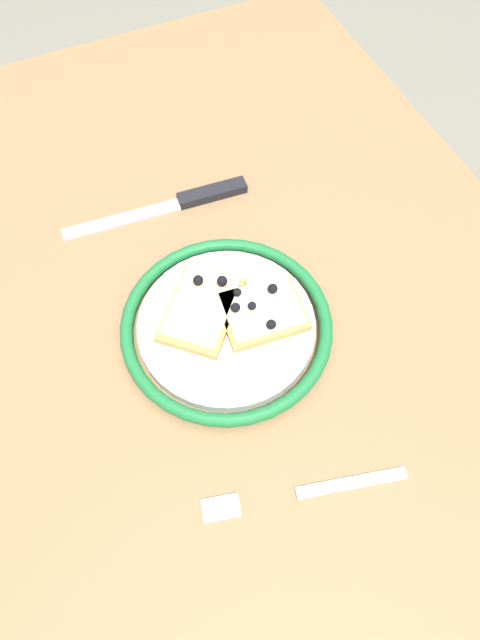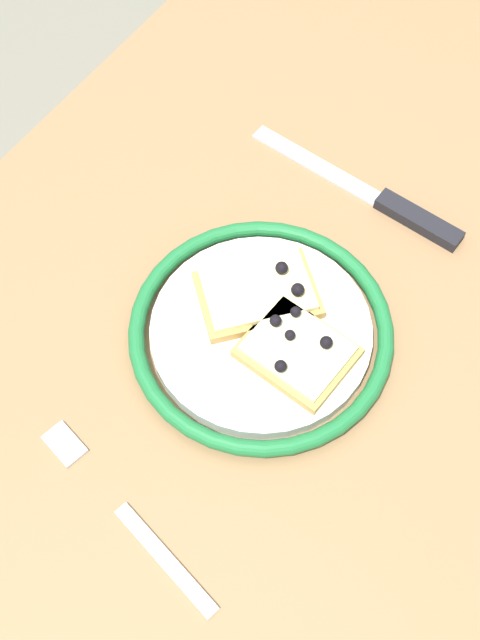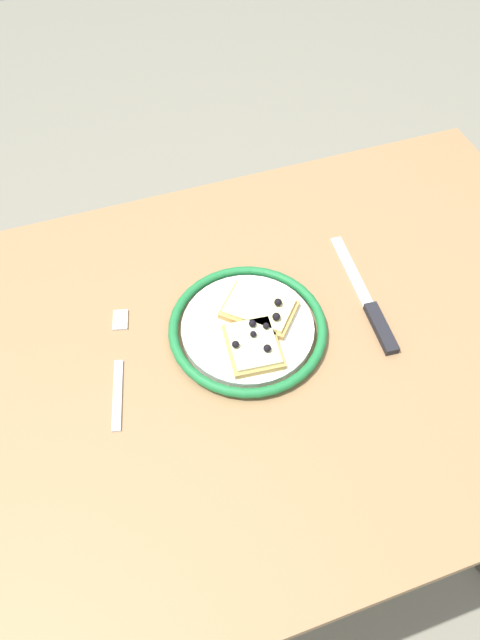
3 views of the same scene
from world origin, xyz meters
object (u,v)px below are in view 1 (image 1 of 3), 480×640
Objects in this scene: fork at (303,492)px; plate at (226,326)px; knife at (188,200)px; pizza_slice_near at (202,307)px; dining_table at (259,383)px; pizza_slice_far at (262,311)px.

plate is at bearing -1.08° from fork.
knife is 0.39m from fork.
pizza_slice_near is at bearing 3.90° from fork.
pizza_slice_far reaches higher than dining_table.
knife is (0.20, 0.01, -0.02)m from pizza_slice_far.
pizza_slice_far reaches higher than fork.
plate is at bearing 82.17° from pizza_slice_far.
pizza_slice_near is 0.22m from fork.
pizza_slice_near and pizza_slice_far have the same top height.
dining_table is at bearing -11.61° from fork.
fork is (-0.22, -0.01, -0.02)m from pizza_slice_near.
plate is 0.19m from knife.
knife reaches higher than fork.
dining_table is 0.20m from fork.
fork is at bearing 178.92° from plate.
plate is at bearing 43.15° from dining_table.
pizza_slice_near is 0.17m from knife.
plate is 0.04m from pizza_slice_far.
pizza_slice_far reaches higher than plate.
pizza_slice_near is at bearing 164.03° from knife.
pizza_slice_far is at bearing -21.24° from dining_table.
plate is (0.03, 0.03, 0.12)m from dining_table.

